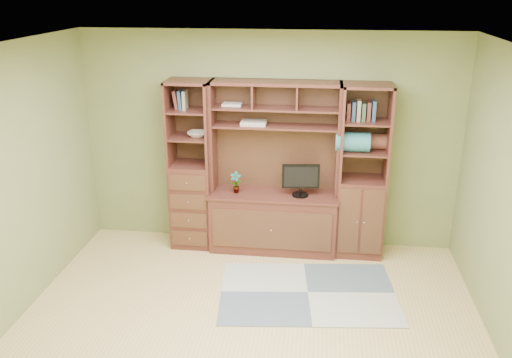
# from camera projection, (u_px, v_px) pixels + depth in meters

# --- Properties ---
(room) EXTENTS (4.60, 4.10, 2.64)m
(room) POSITION_uv_depth(u_px,v_px,m) (246.00, 205.00, 4.64)
(room) COLOR #D8B372
(room) RESTS_ON ground
(center_hutch) EXTENTS (1.54, 0.53, 2.05)m
(center_hutch) POSITION_uv_depth(u_px,v_px,m) (274.00, 170.00, 6.34)
(center_hutch) COLOR #4F231B
(center_hutch) RESTS_ON ground
(left_tower) EXTENTS (0.50, 0.45, 2.05)m
(left_tower) POSITION_uv_depth(u_px,v_px,m) (191.00, 166.00, 6.49)
(left_tower) COLOR #4F231B
(left_tower) RESTS_ON ground
(right_tower) EXTENTS (0.55, 0.45, 2.05)m
(right_tower) POSITION_uv_depth(u_px,v_px,m) (362.00, 172.00, 6.26)
(right_tower) COLOR #4F231B
(right_tower) RESTS_ON ground
(rug) EXTENTS (1.96, 1.41, 0.01)m
(rug) POSITION_uv_depth(u_px,v_px,m) (308.00, 293.00, 5.73)
(rug) COLOR gray
(rug) RESTS_ON ground
(monitor) EXTENTS (0.46, 0.25, 0.53)m
(monitor) POSITION_uv_depth(u_px,v_px,m) (301.00, 174.00, 6.28)
(monitor) COLOR black
(monitor) RESTS_ON center_hutch
(orchid) EXTENTS (0.14, 0.09, 0.26)m
(orchid) POSITION_uv_depth(u_px,v_px,m) (236.00, 182.00, 6.42)
(orchid) COLOR #AA4D39
(orchid) RESTS_ON center_hutch
(magazines) EXTENTS (0.29, 0.21, 0.05)m
(magazines) POSITION_uv_depth(u_px,v_px,m) (254.00, 123.00, 6.27)
(magazines) COLOR #B2A697
(magazines) RESTS_ON center_hutch
(bowl) EXTENTS (0.23, 0.23, 0.06)m
(bowl) POSITION_uv_depth(u_px,v_px,m) (198.00, 134.00, 6.35)
(bowl) COLOR beige
(bowl) RESTS_ON left_tower
(blanket_teal) EXTENTS (0.38, 0.22, 0.22)m
(blanket_teal) POSITION_uv_depth(u_px,v_px,m) (353.00, 142.00, 6.10)
(blanket_teal) COLOR teal
(blanket_teal) RESTS_ON right_tower
(blanket_red) EXTENTS (0.32, 0.18, 0.18)m
(blanket_red) POSITION_uv_depth(u_px,v_px,m) (373.00, 141.00, 6.20)
(blanket_red) COLOR brown
(blanket_red) RESTS_ON right_tower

